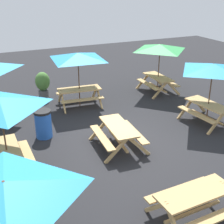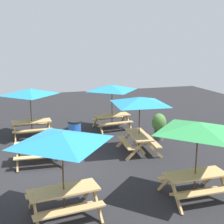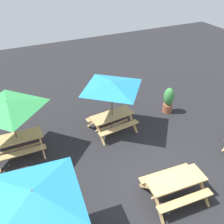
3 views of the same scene
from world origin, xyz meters
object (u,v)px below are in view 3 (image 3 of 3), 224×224
Objects in this scene: picnic_table_4 at (9,109)px; picnic_table_5 at (34,200)px; picnic_table_0 at (112,88)px; potted_plant_0 at (168,100)px; picnic_table_6 at (175,184)px.

picnic_table_5 is (-0.10, 4.00, 0.00)m from picnic_table_4.
picnic_table_4 is (3.75, -0.18, 0.00)m from picnic_table_0.
picnic_table_4 is 4.00m from picnic_table_5.
picnic_table_4 and picnic_table_5 have the same top height.
potted_plant_0 is at bearing 126.36° from picnic_table_5.
picnic_table_6 is (-4.05, 4.06, -1.43)m from picnic_table_4.
potted_plant_0 is at bearing -179.49° from picnic_table_4.
picnic_table_4 is at bearing -40.97° from picnic_table_6.
picnic_table_6 is 4.79m from potted_plant_0.
picnic_table_5 is at bearing 30.95° from potted_plant_0.
picnic_table_4 reaches higher than potted_plant_0.
picnic_table_0 is 1.00× the size of picnic_table_4.
picnic_table_0 is 1.23× the size of picnic_table_6.
potted_plant_0 is (-2.63, -4.01, 0.09)m from picnic_table_6.
picnic_table_6 is (-3.95, 0.06, -1.43)m from picnic_table_5.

